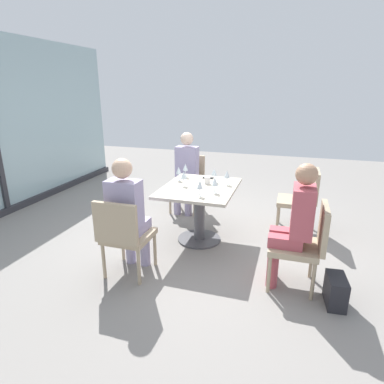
# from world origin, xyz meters

# --- Properties ---
(ground_plane) EXTENTS (12.00, 12.00, 0.00)m
(ground_plane) POSITION_xyz_m (0.00, 0.00, 0.00)
(ground_plane) COLOR gray
(dining_table_main) EXTENTS (1.11, 0.88, 0.73)m
(dining_table_main) POSITION_xyz_m (0.00, 0.00, 0.53)
(dining_table_main) COLOR #BCB29E
(dining_table_main) RESTS_ON ground_plane
(chair_front_left) EXTENTS (0.46, 0.50, 0.87)m
(chair_front_left) POSITION_xyz_m (-0.70, -1.26, 0.50)
(chair_front_left) COLOR tan
(chair_front_left) RESTS_ON ground_plane
(chair_far_left) EXTENTS (0.50, 0.46, 0.87)m
(chair_far_left) POSITION_xyz_m (-1.05, 0.50, 0.50)
(chair_far_left) COLOR tan
(chair_far_left) RESTS_ON ground_plane
(chair_far_right) EXTENTS (0.50, 0.46, 0.87)m
(chair_far_right) POSITION_xyz_m (1.05, 0.50, 0.50)
(chair_far_right) COLOR tan
(chair_far_right) RESTS_ON ground_plane
(chair_front_right) EXTENTS (0.46, 0.50, 0.87)m
(chair_front_right) POSITION_xyz_m (0.70, -1.26, 0.50)
(chair_front_right) COLOR tan
(chair_front_right) RESTS_ON ground_plane
(person_front_left) EXTENTS (0.34, 0.39, 1.26)m
(person_front_left) POSITION_xyz_m (-0.70, -1.15, 0.70)
(person_front_left) COLOR #B24C56
(person_front_left) RESTS_ON ground_plane
(person_far_left) EXTENTS (0.39, 0.34, 1.26)m
(person_far_left) POSITION_xyz_m (-0.95, 0.50, 0.70)
(person_far_left) COLOR #9E93B7
(person_far_left) RESTS_ON ground_plane
(person_far_right) EXTENTS (0.39, 0.34, 1.26)m
(person_far_right) POSITION_xyz_m (0.95, 0.50, 0.70)
(person_far_right) COLOR #9E93B7
(person_far_right) RESTS_ON ground_plane
(wine_glass_0) EXTENTS (0.07, 0.07, 0.18)m
(wine_glass_0) POSITION_xyz_m (0.19, 0.35, 0.86)
(wine_glass_0) COLOR silver
(wine_glass_0) RESTS_ON dining_table_main
(wine_glass_1) EXTENTS (0.07, 0.07, 0.18)m
(wine_glass_1) POSITION_xyz_m (-0.36, -0.11, 0.86)
(wine_glass_1) COLOR silver
(wine_glass_1) RESTS_ON dining_table_main
(wine_glass_2) EXTENTS (0.07, 0.07, 0.18)m
(wine_glass_2) POSITION_xyz_m (0.40, 0.32, 0.86)
(wine_glass_2) COLOR silver
(wine_glass_2) RESTS_ON dining_table_main
(wine_glass_3) EXTENTS (0.07, 0.07, 0.18)m
(wine_glass_3) POSITION_xyz_m (-0.19, -0.24, 0.86)
(wine_glass_3) COLOR silver
(wine_glass_3) RESTS_ON dining_table_main
(wine_glass_4) EXTENTS (0.07, 0.07, 0.18)m
(wine_glass_4) POSITION_xyz_m (0.19, -0.30, 0.86)
(wine_glass_4) COLOR silver
(wine_glass_4) RESTS_ON dining_table_main
(wine_glass_5) EXTENTS (0.07, 0.07, 0.18)m
(wine_glass_5) POSITION_xyz_m (0.26, -0.12, 0.86)
(wine_glass_5) COLOR silver
(wine_glass_5) RESTS_ON dining_table_main
(wine_glass_6) EXTENTS (0.07, 0.07, 0.18)m
(wine_glass_6) POSITION_xyz_m (-0.02, 0.20, 0.86)
(wine_glass_6) COLOR silver
(wine_glass_6) RESTS_ON dining_table_main
(coffee_cup) EXTENTS (0.08, 0.08, 0.09)m
(coffee_cup) POSITION_xyz_m (0.16, -0.06, 0.78)
(coffee_cup) COLOR white
(coffee_cup) RESTS_ON dining_table_main
(cell_phone_on_table) EXTENTS (0.07, 0.15, 0.01)m
(cell_phone_on_table) POSITION_xyz_m (0.42, 0.00, 0.73)
(cell_phone_on_table) COLOR black
(cell_phone_on_table) RESTS_ON dining_table_main
(handbag_0) EXTENTS (0.31, 0.19, 0.28)m
(handbag_0) POSITION_xyz_m (-0.91, -1.56, 0.14)
(handbag_0) COLOR #232328
(handbag_0) RESTS_ON ground_plane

